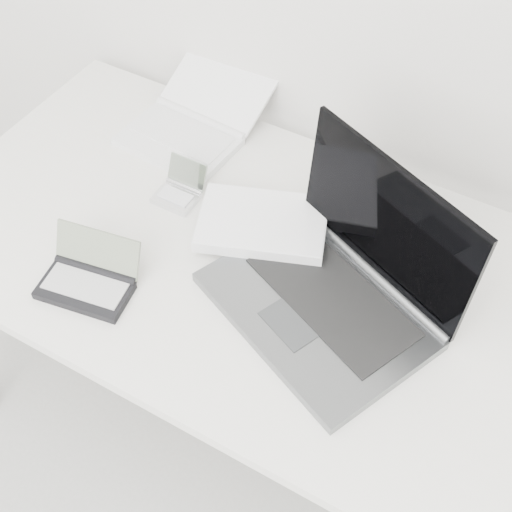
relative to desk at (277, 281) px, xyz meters
The scene contains 5 objects.
desk is the anchor object (origin of this frame).
laptop_large 0.13m from the desk, ahead, with size 0.63×0.49×0.30m.
netbook_open_white 0.48m from the desk, 145.71° to the left, with size 0.29×0.36×0.10m.
pda_silver 0.31m from the desk, 166.15° to the left, with size 0.10×0.11×0.08m.
palmtop_charcoal 0.40m from the desk, 142.88° to the right, with size 0.21×0.17×0.10m.
Camera 1 is at (0.43, 0.71, 1.89)m, focal length 50.00 mm.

